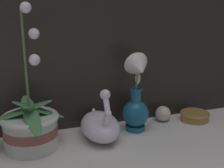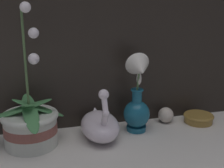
{
  "view_description": "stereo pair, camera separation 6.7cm",
  "coord_description": "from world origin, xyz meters",
  "px_view_note": "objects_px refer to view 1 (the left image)",
  "views": [
    {
      "loc": [
        -0.34,
        -0.83,
        0.49
      ],
      "look_at": [
        -0.03,
        0.11,
        0.19
      ],
      "focal_mm": 50.0,
      "sensor_mm": 36.0,
      "label": 1
    },
    {
      "loc": [
        -0.28,
        -0.85,
        0.49
      ],
      "look_at": [
        -0.03,
        0.11,
        0.19
      ],
      "focal_mm": 50.0,
      "sensor_mm": 36.0,
      "label": 2
    }
  ],
  "objects_px": {
    "swan_figurine": "(100,125)",
    "blue_vase": "(137,100)",
    "orchid_potted_plant": "(31,126)",
    "amber_dish": "(195,115)",
    "glass_sphere": "(163,114)"
  },
  "relations": [
    {
      "from": "orchid_potted_plant",
      "to": "amber_dish",
      "type": "height_order",
      "value": "orchid_potted_plant"
    },
    {
      "from": "orchid_potted_plant",
      "to": "glass_sphere",
      "type": "xyz_separation_m",
      "value": [
        0.51,
        0.06,
        -0.05
      ]
    },
    {
      "from": "orchid_potted_plant",
      "to": "swan_figurine",
      "type": "relative_size",
      "value": 2.14
    },
    {
      "from": "orchid_potted_plant",
      "to": "amber_dish",
      "type": "relative_size",
      "value": 3.98
    },
    {
      "from": "glass_sphere",
      "to": "amber_dish",
      "type": "xyz_separation_m",
      "value": [
        0.12,
        -0.03,
        -0.01
      ]
    },
    {
      "from": "swan_figurine",
      "to": "blue_vase",
      "type": "height_order",
      "value": "blue_vase"
    },
    {
      "from": "orchid_potted_plant",
      "to": "blue_vase",
      "type": "relative_size",
      "value": 1.59
    },
    {
      "from": "orchid_potted_plant",
      "to": "swan_figurine",
      "type": "bearing_deg",
      "value": -0.67
    },
    {
      "from": "blue_vase",
      "to": "orchid_potted_plant",
      "type": "bearing_deg",
      "value": -177.88
    },
    {
      "from": "orchid_potted_plant",
      "to": "glass_sphere",
      "type": "height_order",
      "value": "orchid_potted_plant"
    },
    {
      "from": "orchid_potted_plant",
      "to": "amber_dish",
      "type": "xyz_separation_m",
      "value": [
        0.63,
        0.03,
        -0.06
      ]
    },
    {
      "from": "swan_figurine",
      "to": "amber_dish",
      "type": "relative_size",
      "value": 1.86
    },
    {
      "from": "glass_sphere",
      "to": "amber_dish",
      "type": "distance_m",
      "value": 0.13
    },
    {
      "from": "orchid_potted_plant",
      "to": "amber_dish",
      "type": "distance_m",
      "value": 0.63
    },
    {
      "from": "swan_figurine",
      "to": "glass_sphere",
      "type": "xyz_separation_m",
      "value": [
        0.28,
        0.06,
        -0.02
      ]
    }
  ]
}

